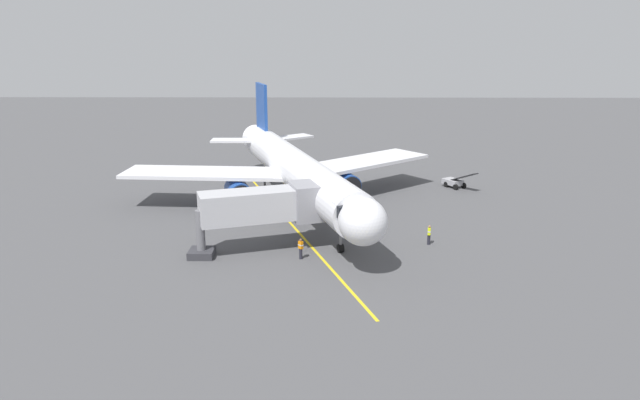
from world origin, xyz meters
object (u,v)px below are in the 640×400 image
Objects in this scene: ground_crew_wing_walker at (301,248)px; belt_loader_near_nose at (455,182)px; ground_crew_marshaller at (429,235)px; airplane at (295,170)px; jet_bridge at (269,206)px.

ground_crew_wing_walker is 0.38× the size of belt_loader_near_nose.
ground_crew_wing_walker is (10.78, 3.47, 0.00)m from ground_crew_marshaller.
airplane is 14.96m from ground_crew_wing_walker.
jet_bridge is 6.65× the size of ground_crew_marshaller.
ground_crew_marshaller is at bearing 72.19° from belt_loader_near_nose.
airplane is 20.31m from belt_loader_near_nose.
ground_crew_marshaller is 11.32m from ground_crew_wing_walker.
jet_bridge is 28.82m from belt_loader_near_nose.
jet_bridge is 2.53× the size of belt_loader_near_nose.
airplane reaches higher than ground_crew_marshaller.
jet_bridge is at bearing -39.29° from ground_crew_wing_walker.
jet_bridge is at bearing 83.00° from airplane.
airplane reaches higher than ground_crew_wing_walker.
belt_loader_near_nose is at bearing -133.49° from jet_bridge.
ground_crew_marshaller is 20.49m from belt_loader_near_nose.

